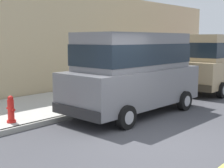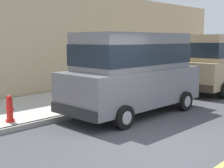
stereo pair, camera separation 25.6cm
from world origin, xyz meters
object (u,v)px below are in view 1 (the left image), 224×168
(fire_hydrant, at_px, (11,110))
(car_grey_van, at_px, (134,70))
(car_tan_van, at_px, (215,60))
(dog_black, at_px, (85,92))

(fire_hydrant, bearing_deg, car_grey_van, 67.32)
(car_grey_van, bearing_deg, car_tan_van, 89.55)
(car_grey_van, xyz_separation_m, fire_hydrant, (-1.43, -3.43, -0.92))
(car_grey_van, bearing_deg, fire_hydrant, -112.68)
(fire_hydrant, bearing_deg, dog_black, 103.28)
(car_grey_van, distance_m, dog_black, 2.45)
(car_grey_van, relative_size, fire_hydrant, 6.80)
(car_grey_van, height_order, dog_black, car_grey_van)
(dog_black, bearing_deg, car_tan_van, 68.49)
(car_grey_van, distance_m, car_tan_van, 5.87)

